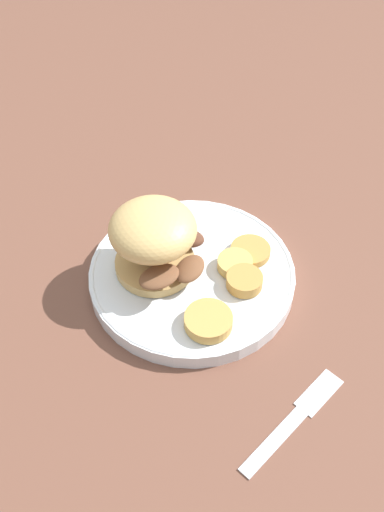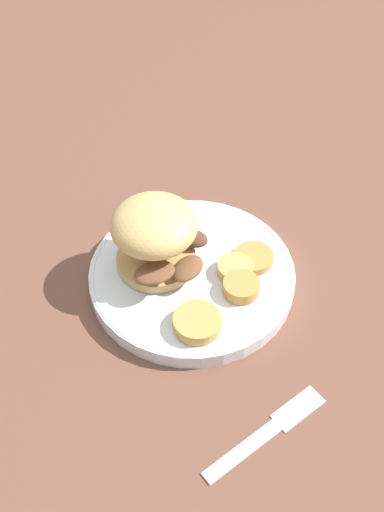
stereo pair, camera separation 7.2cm
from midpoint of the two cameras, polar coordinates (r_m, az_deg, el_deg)
name	(u,v)px [view 2 (the right image)]	position (r m, az deg, el deg)	size (l,w,h in m)	color
ground_plane	(192,281)	(0.75, 2.72, -2.57)	(4.00, 4.00, 0.00)	brown
dinner_plate	(192,275)	(0.74, 2.76, -1.96)	(0.25, 0.25, 0.02)	white
sandwich	(156,235)	(0.70, -0.54, 1.90)	(0.12, 0.13, 0.09)	tan
potato_round_0	(235,269)	(0.73, 6.94, -1.35)	(0.04, 0.04, 0.01)	tan
potato_round_1	(241,287)	(0.71, 7.59, -3.08)	(0.04, 0.04, 0.02)	#BC8942
potato_round_2	(197,322)	(0.68, 3.55, -6.50)	(0.06, 0.06, 0.01)	tan
potato_round_3	(254,258)	(0.75, 8.61, -0.29)	(0.05, 0.05, 0.01)	#BC8942
fork	(267,432)	(0.65, 10.44, -16.37)	(0.03, 0.15, 0.00)	silver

